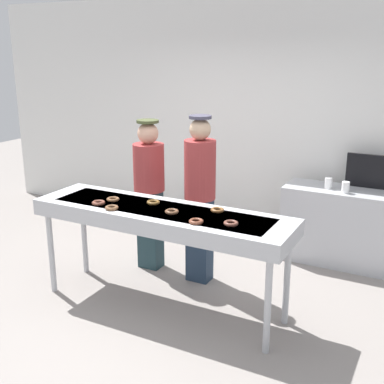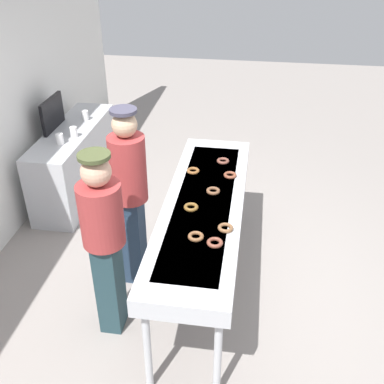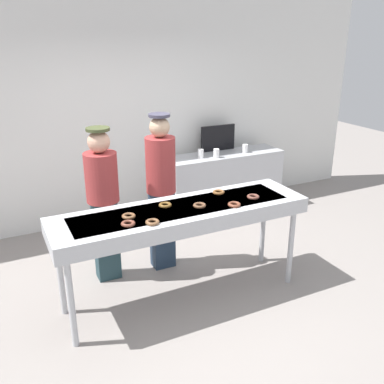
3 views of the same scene
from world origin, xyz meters
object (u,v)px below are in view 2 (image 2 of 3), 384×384
Objects in this scene: chocolate_donut_6 at (230,175)px; chocolate_donut_7 at (193,171)px; prep_counter at (76,161)px; paper_cup_2 at (60,139)px; fryer_conveyor at (204,209)px; chocolate_donut_0 at (226,228)px; menu_display at (52,113)px; chocolate_donut_5 at (223,161)px; paper_cup_1 at (74,132)px; worker_baker at (130,191)px; chocolate_donut_1 at (213,191)px; chocolate_donut_2 at (196,236)px; worker_assistant at (104,237)px; chocolate_donut_3 at (191,207)px; chocolate_donut_4 at (215,243)px; paper_cup_0 at (85,115)px.

chocolate_donut_6 is 1.00× the size of chocolate_donut_7.
paper_cup_2 is at bearing -174.16° from prep_counter.
fryer_conveyor is 0.50m from chocolate_donut_6.
chocolate_donut_0 is 2.90m from menu_display.
chocolate_donut_5 is 1.00× the size of paper_cup_1.
worker_baker is 14.23× the size of paper_cup_2.
menu_display is (0.00, 0.20, 0.62)m from prep_counter.
chocolate_donut_1 is 0.07× the size of worker_baker.
prep_counter is at bearing 41.66° from chocolate_donut_2.
chocolate_donut_7 is 1.17m from worker_assistant.
chocolate_donut_0 is at bearing -150.18° from fryer_conveyor.
chocolate_donut_3 is 0.74m from worker_assistant.
fryer_conveyor is 20.15× the size of chocolate_donut_4.
menu_display is at bearing 44.67° from chocolate_donut_2.
worker_baker is (-0.09, 0.72, -0.02)m from chocolate_donut_1.
worker_assistant reaches higher than paper_cup_2.
menu_display is at bearing 52.97° from fryer_conveyor.
fryer_conveyor is 20.08× the size of paper_cup_0.
chocolate_donut_3 is at bearing -132.19° from paper_cup_1.
chocolate_donut_1 is at bearing -126.08° from prep_counter.
worker_assistant is (-0.62, 0.03, -0.04)m from worker_baker.
paper_cup_0 is at bearing -140.03° from worker_assistant.
chocolate_donut_1 is 1.00× the size of paper_cup_2.
chocolate_donut_1 is 1.00× the size of paper_cup_0.
chocolate_donut_3 is at bearing 167.94° from chocolate_donut_5.
chocolate_donut_4 is at bearing -109.86° from chocolate_donut_2.
worker_baker is 14.23× the size of paper_cup_0.
chocolate_donut_4 is at bearing -141.76° from paper_cup_0.
chocolate_donut_0 and chocolate_donut_5 have the same top height.
worker_assistant is 2.57m from paper_cup_0.
chocolate_donut_6 is at bearing -1.66° from chocolate_donut_4.
chocolate_donut_4 is at bearing -131.23° from paper_cup_2.
menu_display is at bearing -131.25° from worker_assistant.
prep_counter is at bearing -139.77° from worker_baker.
chocolate_donut_7 is 2.09m from menu_display.
paper_cup_2 reaches higher than fryer_conveyor.
worker_baker reaches higher than fryer_conveyor.
paper_cup_1 is (1.86, 0.97, -0.01)m from worker_assistant.
chocolate_donut_5 is at bearing 2.71° from chocolate_donut_4.
chocolate_donut_6 is (1.03, -0.03, 0.00)m from chocolate_donut_4.
worker_assistant is at bearing -152.43° from paper_cup_1.
chocolate_donut_0 is at bearing -17.36° from chocolate_donut_4.
prep_counter is at bearing 46.17° from chocolate_donut_3.
chocolate_donut_2 is 1.00× the size of paper_cup_1.
fryer_conveyor is at bearing -127.92° from paper_cup_1.
chocolate_donut_7 is 1.00× the size of paper_cup_2.
paper_cup_1 is (0.84, 1.85, -0.06)m from chocolate_donut_6.
chocolate_donut_6 is 0.35m from chocolate_donut_7.
worker_baker is 1.59m from paper_cup_1.
paper_cup_1 is (0.57, 1.76, -0.06)m from chocolate_donut_5.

